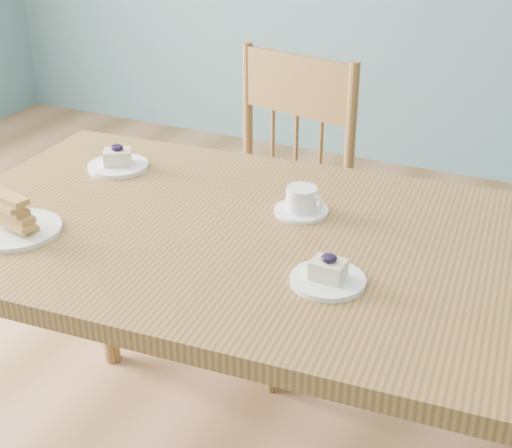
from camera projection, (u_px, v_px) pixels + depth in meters
name	position (u px, v px, depth m)	size (l,w,h in m)	color
dining_table	(262.00, 264.00, 1.57)	(1.53, 0.96, 0.79)	olive
dining_chair	(269.00, 208.00, 2.31)	(0.53, 0.51, 0.98)	olive
cheesecake_plate_near	(328.00, 276.00, 1.35)	(0.14, 0.14, 0.06)	white
cheesecake_plate_far	(118.00, 162.00, 1.85)	(0.16, 0.16, 0.07)	white
coffee_cup	(302.00, 202.00, 1.61)	(0.12, 0.12, 0.06)	white
biscotti_plate	(15.00, 220.00, 1.53)	(0.19, 0.19, 0.09)	white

